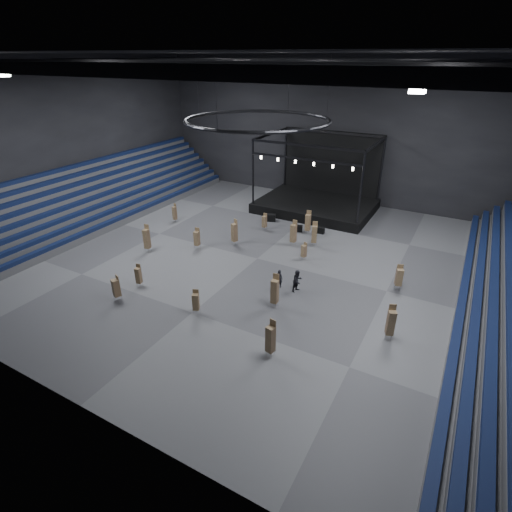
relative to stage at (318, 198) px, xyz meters
The scene contains 31 objects.
floor 16.30m from the stage, 90.00° to the right, with size 50.00×50.00×0.00m, color #555558.
ceiling 23.18m from the stage, 90.00° to the right, with size 50.00×42.00×0.20m, color black.
wall_back 8.93m from the stage, 90.00° to the left, with size 50.00×0.20×18.00m, color black.
wall_front 37.99m from the stage, 90.00° to the right, with size 50.00×0.20×18.00m, color black.
wall_left 30.75m from the stage, 147.00° to the right, with size 0.20×42.00×18.00m, color black.
bleachers_left 28.10m from the stage, 144.71° to the right, with size 7.20×40.00×6.40m.
stage is the anchor object (origin of this frame).
truss_ring 19.93m from the stage, 90.00° to the right, with size 12.30×12.30×5.15m.
roof_girders 22.62m from the stage, 90.00° to the right, with size 49.00×30.35×0.70m.
floodlights 25.28m from the stage, 90.00° to the right, with size 28.60×16.60×0.25m.
flight_case_left 7.67m from the stage, 116.65° to the right, with size 1.27×0.64×0.85m, color black.
flight_case_mid 8.23m from the stage, 84.78° to the right, with size 1.07×0.53×0.71m, color black.
flight_case_right 8.06m from the stage, 67.22° to the right, with size 1.05×0.52×0.70m, color black.
chair_stack_0 20.32m from the stage, 49.57° to the right, with size 0.69×0.69×2.29m.
chair_stack_1 26.58m from the stage, 58.23° to the right, with size 0.68×0.68×2.77m.
chair_stack_2 18.43m from the stage, 110.56° to the right, with size 0.57×0.57×2.28m.
chair_stack_3 15.00m from the stage, 104.05° to the right, with size 0.65×0.65×2.82m.
chair_stack_4 29.22m from the stage, 75.00° to the right, with size 0.61×0.61×2.84m.
chair_stack_5 11.91m from the stage, 81.24° to the right, with size 0.59×0.59×2.80m.
chair_stack_6 11.44m from the stage, 70.92° to the right, with size 0.68×0.68×2.66m.
chair_stack_7 9.97m from the stage, 105.95° to the right, with size 0.46×0.46×1.98m.
chair_stack_8 26.64m from the stage, 89.23° to the right, with size 0.63×0.63×2.07m.
chair_stack_9 18.22m from the stage, 136.21° to the right, with size 0.50×0.50×2.32m.
chair_stack_10 14.85m from the stage, 74.14° to the right, with size 0.56×0.56×1.82m.
chair_stack_11 23.50m from the stage, 77.19° to the right, with size 0.56×0.56×2.91m.
chair_stack_12 8.45m from the stage, 76.58° to the right, with size 0.61×0.61×2.71m.
chair_stack_13 26.50m from the stage, 103.91° to the right, with size 0.51×0.51×2.10m.
chair_stack_14 22.77m from the stage, 117.19° to the right, with size 0.60×0.60×2.93m.
chair_stack_15 28.93m from the stage, 102.67° to the right, with size 0.69×0.69×2.27m.
man_center 20.42m from the stage, 78.15° to the right, with size 0.60×0.39×1.64m, color black.
crew_member 20.68m from the stage, 73.67° to the right, with size 0.95×0.74×1.94m, color black.
Camera 1 is at (16.71, -30.51, 17.90)m, focal length 28.00 mm.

